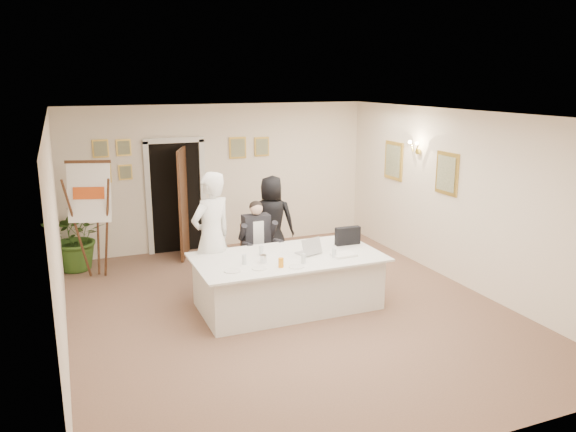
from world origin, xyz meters
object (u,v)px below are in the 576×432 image
at_px(flip_chart, 94,226).
at_px(potted_palm, 77,236).
at_px(laptop, 308,244).
at_px(steel_jug, 263,259).
at_px(conference_table, 288,281).
at_px(seated_man, 257,242).
at_px(standing_man, 212,237).
at_px(oj_glass, 281,263).
at_px(paper_stack, 344,255).
at_px(laptop_bag, 348,236).
at_px(standing_woman, 272,221).

relative_size(flip_chart, potted_palm, 1.63).
height_order(laptop, steel_jug, laptop).
distance_m(conference_table, seated_man, 1.14).
bearing_deg(flip_chart, standing_man, -46.83).
height_order(potted_palm, oj_glass, potted_palm).
bearing_deg(oj_glass, flip_chart, 128.78).
bearing_deg(oj_glass, standing_man, 120.98).
bearing_deg(conference_table, oj_glass, -122.54).
height_order(flip_chart, paper_stack, flip_chart).
bearing_deg(laptop_bag, standing_man, 167.65).
bearing_deg(conference_table, standing_woman, 76.26).
relative_size(seated_man, laptop, 3.88).
height_order(potted_palm, laptop_bag, potted_palm).
bearing_deg(standing_woman, conference_table, 102.29).
relative_size(seated_man, laptop_bag, 3.51).
bearing_deg(paper_stack, flip_chart, 140.75).
relative_size(standing_woman, paper_stack, 4.85).
distance_m(flip_chart, standing_man, 2.29).
distance_m(standing_man, laptop_bag, 2.07).
xyz_separation_m(potted_palm, steel_jug, (2.35, -3.07, 0.23)).
height_order(standing_woman, steel_jug, standing_woman).
height_order(flip_chart, oj_glass, flip_chart).
bearing_deg(seated_man, laptop, -79.95).
bearing_deg(laptop, paper_stack, -53.07).
bearing_deg(laptop, standing_woman, 69.72).
relative_size(paper_stack, steel_jug, 3.03).
distance_m(seated_man, steel_jug, 1.30).
height_order(flip_chart, steel_jug, flip_chart).
relative_size(standing_man, laptop_bag, 4.98).
bearing_deg(paper_stack, standing_woman, 97.46).
bearing_deg(seated_man, potted_palm, 135.16).
bearing_deg(oj_glass, steel_jug, 119.66).
distance_m(standing_woman, laptop_bag, 1.81).
height_order(laptop, paper_stack, laptop).
xyz_separation_m(seated_man, flip_chart, (-2.42, 1.25, 0.21)).
distance_m(laptop, oj_glass, 0.75).
relative_size(laptop, steel_jug, 3.24).
xyz_separation_m(flip_chart, laptop_bag, (3.58, -2.16, 0.01)).
bearing_deg(paper_stack, standing_man, 149.65).
distance_m(conference_table, oj_glass, 0.67).
bearing_deg(conference_table, steel_jug, -160.67).
xyz_separation_m(paper_stack, oj_glass, (-1.02, -0.12, 0.05)).
bearing_deg(potted_palm, laptop_bag, -35.31).
xyz_separation_m(flip_chart, standing_man, (1.57, -1.67, 0.08)).
bearing_deg(laptop, standing_man, 135.71).
bearing_deg(potted_palm, standing_man, -50.57).
distance_m(flip_chart, paper_stack, 4.21).
distance_m(laptop, laptop_bag, 0.77).
xyz_separation_m(conference_table, laptop, (0.33, 0.01, 0.52)).
bearing_deg(potted_palm, steel_jug, -52.60).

